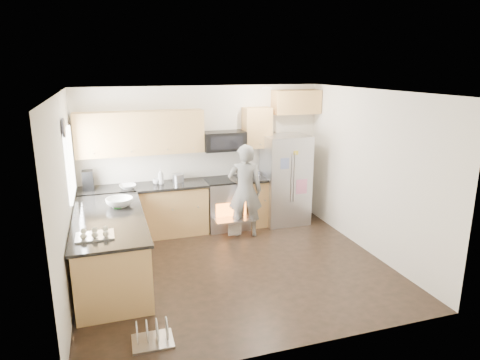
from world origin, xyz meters
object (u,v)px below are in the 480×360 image
object	(u,v)px
stove_range	(226,192)
person	(245,191)
refrigerator	(285,180)
dish_rack	(152,336)

from	to	relation	value
stove_range	person	size ratio (longest dim) A/B	1.08
stove_range	refrigerator	world-z (taller)	stove_range
stove_range	person	world-z (taller)	stove_range
person	dish_rack	bearing A→B (deg)	70.61
person	stove_range	bearing A→B (deg)	-50.30
refrigerator	person	bearing A→B (deg)	-156.92
stove_range	dish_rack	xyz separation A→B (m)	(-1.74, -3.12, -0.60)
refrigerator	dish_rack	bearing A→B (deg)	-133.60
refrigerator	person	distance (m)	1.03
dish_rack	refrigerator	bearing A→B (deg)	46.39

